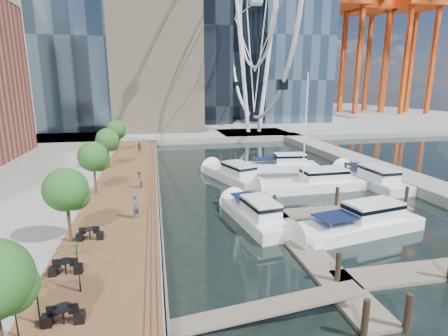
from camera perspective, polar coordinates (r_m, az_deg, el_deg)
ground at (r=20.85m, az=7.61°, el=-16.24°), size 520.00×520.00×0.00m
boardwalk at (r=33.67m, az=-15.77°, el=-4.06°), size 6.00×60.00×1.00m
seawall at (r=33.55m, az=-10.65°, el=-3.84°), size 0.25×60.00×1.00m
land_far at (r=119.66m, az=-8.48°, el=8.44°), size 200.00×114.00×1.00m
breakwater at (r=46.42m, az=23.24°, el=0.06°), size 4.00×60.00×1.00m
pier at (r=72.64m, az=4.86°, el=5.50°), size 14.00×12.00×1.00m
railing at (r=33.26m, az=-10.90°, el=-2.16°), size 0.10×60.00×1.05m
floating_docks at (r=32.05m, az=15.42°, el=-4.92°), size 16.00×34.00×2.60m
ferris_wheel at (r=73.67m, az=5.29°, el=25.49°), size 5.80×45.60×47.80m
port_cranes at (r=135.13m, az=22.75°, el=16.41°), size 40.00×52.00×38.00m
street_trees at (r=32.10m, az=-20.59°, el=1.74°), size 2.60×42.60×4.60m
cafe_tables at (r=18.02m, az=-24.59°, el=-17.49°), size 2.50×13.70×0.74m
yacht_foreground at (r=27.17m, az=21.12°, el=-9.80°), size 10.88×4.73×2.15m
pedestrian_near at (r=25.69m, az=-14.16°, el=-6.10°), size 0.72×0.77×1.78m
pedestrian_mid at (r=33.19m, az=-13.66°, el=-1.80°), size 0.70×0.86×1.65m
pedestrian_far at (r=50.98m, az=-13.63°, el=3.33°), size 0.95×0.52×1.54m
moored_yachts at (r=35.71m, az=13.79°, el=-3.78°), size 18.67×36.81×11.50m
cafe_seating at (r=16.70m, az=-26.55°, el=-17.21°), size 4.62×5.63×2.44m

